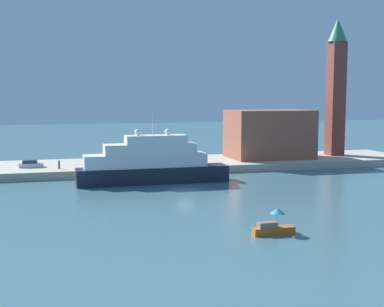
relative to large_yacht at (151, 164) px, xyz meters
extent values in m
plane|color=#3D6670|center=(3.76, -8.59, -3.20)|extent=(400.00, 400.00, 0.00)
cube|color=#B7AD99|center=(3.76, 16.77, -2.49)|extent=(110.00, 18.72, 1.42)
cube|color=black|center=(0.40, 0.00, -1.84)|extent=(25.26, 4.60, 2.72)
cube|color=white|center=(-0.86, 0.00, 0.62)|extent=(20.21, 4.23, 2.20)
cube|color=white|center=(-0.10, 0.00, 2.56)|extent=(15.16, 3.86, 1.68)
cube|color=white|center=(0.91, 0.00, 4.09)|extent=(10.10, 3.49, 1.39)
cylinder|color=silver|center=(0.40, 0.00, 6.56)|extent=(0.16, 0.16, 3.55)
sphere|color=white|center=(2.93, 0.00, 5.30)|extent=(1.03, 1.03, 1.03)
sphere|color=white|center=(-2.12, 0.00, 5.30)|extent=(1.03, 1.03, 1.03)
cube|color=#C66019|center=(6.11, -35.66, -2.82)|extent=(4.54, 1.21, 0.76)
cube|color=#8C6647|center=(5.43, -35.66, -2.14)|extent=(2.00, 0.96, 0.59)
cylinder|color=#B2B2B2|center=(6.56, -35.66, -1.72)|extent=(0.06, 0.06, 1.42)
cone|color=teal|center=(6.56, -35.66, -0.73)|extent=(1.63, 1.63, 0.57)
cube|color=#93513D|center=(28.78, 16.98, 3.26)|extent=(16.86, 11.18, 10.08)
cube|color=brown|center=(44.85, 17.94, 10.58)|extent=(3.23, 3.23, 24.71)
cone|color=#387A5B|center=(44.85, 17.94, 25.43)|extent=(4.20, 4.20, 5.00)
cube|color=silver|center=(-19.42, 14.72, -1.41)|extent=(4.38, 1.80, 0.74)
cube|color=#262D33|center=(-19.64, 14.72, -0.75)|extent=(2.63, 1.62, 0.58)
cylinder|color=#4C4C4C|center=(-14.54, 11.33, -1.09)|extent=(0.36, 0.36, 1.37)
sphere|color=tan|center=(-14.54, 11.33, -0.29)|extent=(0.24, 0.24, 0.24)
cylinder|color=black|center=(9.07, 9.06, -1.38)|extent=(0.56, 0.56, 0.80)
camera|label=1|loc=(-16.63, -85.59, 11.31)|focal=49.35mm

